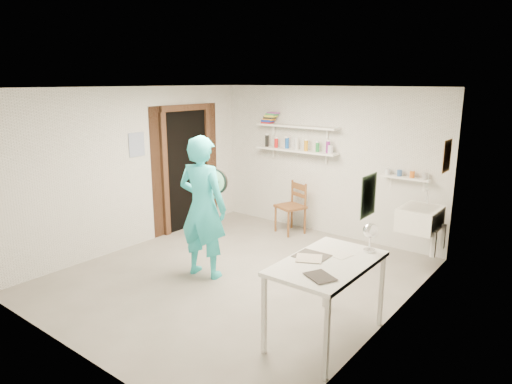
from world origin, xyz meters
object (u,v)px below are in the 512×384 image
Objects in this scene: work_table at (326,300)px; desk_lamp at (370,230)px; man at (203,207)px; wall_clock at (216,181)px; wooden_chair at (290,207)px; belfast_sink at (420,218)px.

work_table is 0.82m from desk_lamp.
wall_clock is (0.04, 0.22, 0.31)m from man.
desk_lamp is at bearing 67.58° from work_table.
wooden_chair is at bearing 138.70° from desk_lamp.
wooden_chair is at bearing 82.74° from wall_clock.
wooden_chair is 3.07m from desk_lamp.
wall_clock is 0.27× the size of work_table.
man reaches higher than wall_clock.
wall_clock is 0.37× the size of wooden_chair.
wooden_chair is at bearing -98.62° from man.
belfast_sink is 2.32m from work_table.
belfast_sink is 0.49× the size of work_table.
wall_clock is at bearing 163.41° from work_table.
wooden_chair is at bearing 175.36° from belfast_sink.
wall_clock is at bearing -140.45° from belfast_sink.
work_table is at bearing 159.34° from man.
desk_lamp is at bearing 172.83° from man.
desk_lamp reaches higher than belfast_sink.
belfast_sink is at bearing -147.83° from man.
wall_clock is 2.05m from wooden_chair.
belfast_sink is at bearing 14.85° from wooden_chair.
wooden_chair reaches higher than work_table.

